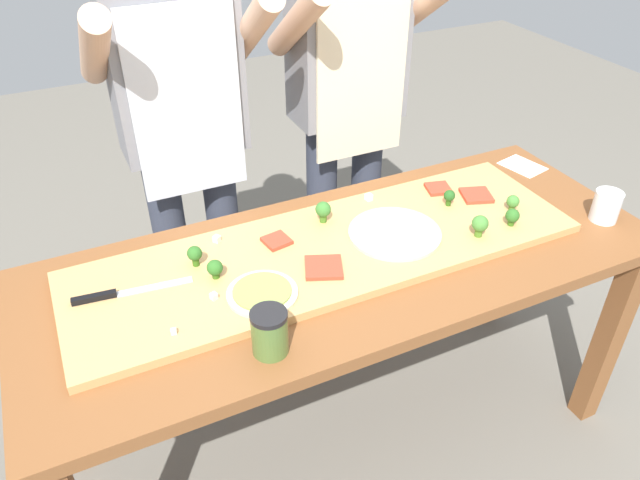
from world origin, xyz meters
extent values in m
plane|color=#6B665B|center=(0.00, 0.00, 0.00)|extent=(8.00, 8.00, 0.00)
cube|color=brown|center=(0.85, -0.30, 0.37)|extent=(0.07, 0.07, 0.75)
cube|color=brown|center=(-0.85, 0.30, 0.37)|extent=(0.07, 0.07, 0.75)
cube|color=brown|center=(0.85, 0.30, 0.37)|extent=(0.07, 0.07, 0.75)
cube|color=brown|center=(0.00, 0.00, 0.77)|extent=(1.82, 0.71, 0.04)
cube|color=tan|center=(-0.04, 0.03, 0.80)|extent=(1.47, 0.44, 0.02)
cube|color=#B7BABF|center=(-0.53, 0.07, 0.82)|extent=(0.19, 0.04, 0.00)
cube|color=black|center=(-0.68, 0.09, 0.82)|extent=(0.11, 0.03, 0.02)
cylinder|color=beige|center=(0.16, 0.01, 0.82)|extent=(0.27, 0.27, 0.01)
cylinder|color=beige|center=(0.16, 0.01, 0.83)|extent=(0.22, 0.22, 0.01)
cylinder|color=beige|center=(-0.29, -0.08, 0.82)|extent=(0.18, 0.18, 0.01)
cylinder|color=#899E4C|center=(-0.29, -0.08, 0.83)|extent=(0.15, 0.15, 0.01)
cube|color=#BC3D28|center=(0.51, 0.08, 0.82)|extent=(0.12, 0.12, 0.01)
cube|color=#BC3D28|center=(-0.10, -0.05, 0.82)|extent=(0.13, 0.13, 0.01)
cube|color=#BC3D28|center=(-0.17, 0.12, 0.82)|extent=(0.08, 0.08, 0.01)
cube|color=#BC3D28|center=(0.42, 0.17, 0.82)|extent=(0.09, 0.09, 0.01)
cylinder|color=#487A23|center=(0.56, -0.03, 0.82)|extent=(0.02, 0.02, 0.02)
sphere|color=#427F33|center=(0.56, -0.03, 0.85)|extent=(0.04, 0.04, 0.04)
cylinder|color=#487A23|center=(0.38, -0.10, 0.83)|extent=(0.02, 0.02, 0.03)
sphere|color=#427F33|center=(0.38, -0.10, 0.86)|extent=(0.05, 0.05, 0.05)
cylinder|color=#366618|center=(-0.41, 0.12, 0.83)|extent=(0.02, 0.02, 0.03)
sphere|color=#2D6623|center=(-0.41, 0.12, 0.85)|extent=(0.04, 0.04, 0.04)
cylinder|color=#3F7220|center=(0.00, 0.16, 0.83)|extent=(0.02, 0.02, 0.03)
sphere|color=#38752D|center=(0.00, 0.16, 0.86)|extent=(0.05, 0.05, 0.05)
cylinder|color=#366618|center=(-0.37, 0.04, 0.82)|extent=(0.02, 0.02, 0.02)
sphere|color=#2D6623|center=(-0.37, 0.04, 0.85)|extent=(0.04, 0.04, 0.04)
cylinder|color=#2C5915|center=(0.40, 0.08, 0.83)|extent=(0.02, 0.02, 0.02)
sphere|color=#23561E|center=(0.40, 0.08, 0.85)|extent=(0.04, 0.04, 0.04)
cylinder|color=#366618|center=(0.50, -0.10, 0.82)|extent=(0.02, 0.02, 0.02)
sphere|color=#2D6623|center=(0.50, -0.10, 0.85)|extent=(0.04, 0.04, 0.04)
cube|color=white|center=(0.18, 0.21, 0.82)|extent=(0.02, 0.02, 0.02)
cube|color=silver|center=(-0.53, -0.12, 0.82)|extent=(0.02, 0.02, 0.01)
cube|color=silver|center=(-0.32, 0.20, 0.82)|extent=(0.03, 0.03, 0.02)
cube|color=silver|center=(-0.40, -0.04, 0.82)|extent=(0.02, 0.02, 0.02)
cylinder|color=white|center=(0.81, -0.17, 0.84)|extent=(0.08, 0.08, 0.10)
cylinder|color=white|center=(0.81, -0.17, 0.82)|extent=(0.07, 0.07, 0.05)
cylinder|color=#517033|center=(-0.33, -0.25, 0.84)|extent=(0.09, 0.09, 0.10)
cylinder|color=black|center=(-0.33, -0.25, 0.90)|extent=(0.09, 0.09, 0.01)
cube|color=white|center=(0.82, 0.21, 0.79)|extent=(0.14, 0.16, 0.00)
cylinder|color=#333847|center=(-0.38, 0.66, 0.45)|extent=(0.12, 0.12, 0.90)
cylinder|color=#333847|center=(-0.18, 0.66, 0.45)|extent=(0.12, 0.12, 0.90)
cube|color=gray|center=(-0.28, 0.66, 1.18)|extent=(0.40, 0.20, 0.55)
cube|color=silver|center=(-0.28, 0.55, 1.09)|extent=(0.34, 0.01, 0.60)
cylinder|color=tan|center=(-0.51, 0.56, 1.30)|extent=(0.08, 0.39, 0.31)
cylinder|color=tan|center=(-0.05, 0.56, 1.30)|extent=(0.08, 0.39, 0.31)
cylinder|color=#333847|center=(0.23, 0.66, 0.45)|extent=(0.12, 0.12, 0.90)
cylinder|color=#333847|center=(0.43, 0.66, 0.45)|extent=(0.12, 0.12, 0.90)
cube|color=gray|center=(0.33, 0.66, 1.18)|extent=(0.40, 0.20, 0.55)
cube|color=beige|center=(0.33, 0.55, 1.09)|extent=(0.34, 0.01, 0.60)
cylinder|color=tan|center=(0.10, 0.56, 1.30)|extent=(0.08, 0.39, 0.31)
cylinder|color=tan|center=(0.56, 0.56, 1.30)|extent=(0.08, 0.39, 0.31)
camera|label=1|loc=(-0.66, -1.21, 1.82)|focal=33.93mm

